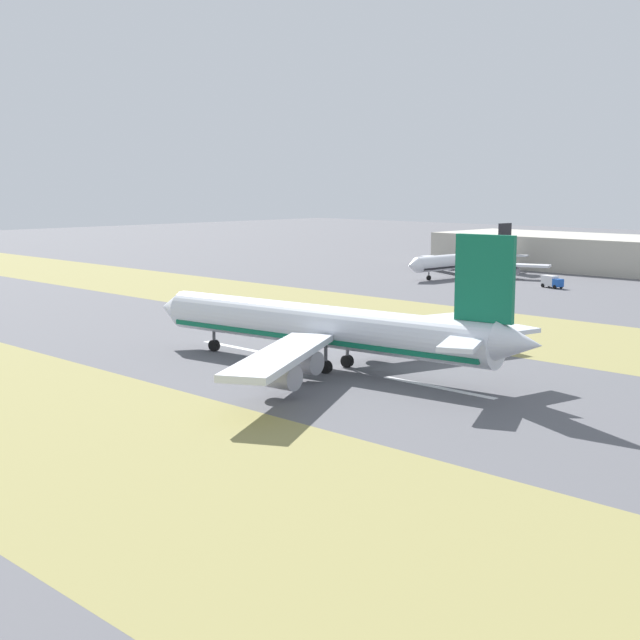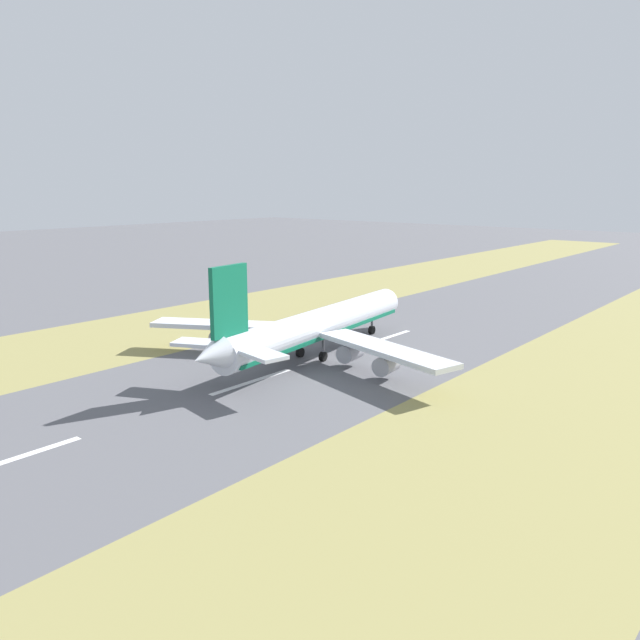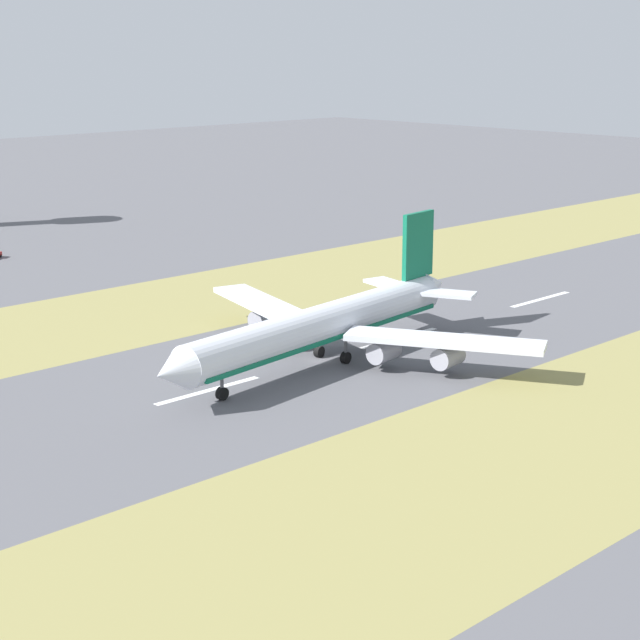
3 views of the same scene
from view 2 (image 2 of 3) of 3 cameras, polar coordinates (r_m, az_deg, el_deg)
The scene contains 7 objects.
ground_plane at distance 118.06m, azimuth 0.18°, elevation -3.57°, with size 800.00×800.00×0.00m, color #56565B.
grass_median_west at distance 149.97m, azimuth -13.18°, elevation -0.51°, with size 40.00×600.00×0.01m, color olive.
grass_median_east at distance 97.13m, azimuth 21.28°, elevation -7.91°, with size 40.00×600.00×0.01m, color olive.
centreline_dash_near at distance 84.41m, azimuth -26.58°, elevation -11.42°, with size 1.20×18.00×0.01m, color silver.
centreline_dash_mid at distance 105.17m, azimuth -6.25°, elevation -5.62°, with size 1.20×18.00×0.01m, color silver.
centreline_dash_far at distance 134.89m, azimuth 6.05°, elevation -1.65°, with size 1.20×18.00×0.01m, color silver.
airplane_main_jet at distance 117.40m, azimuth -0.50°, elevation -0.63°, with size 63.62×67.16×20.20m.
Camera 2 is at (72.54, -87.55, 31.82)m, focal length 35.00 mm.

